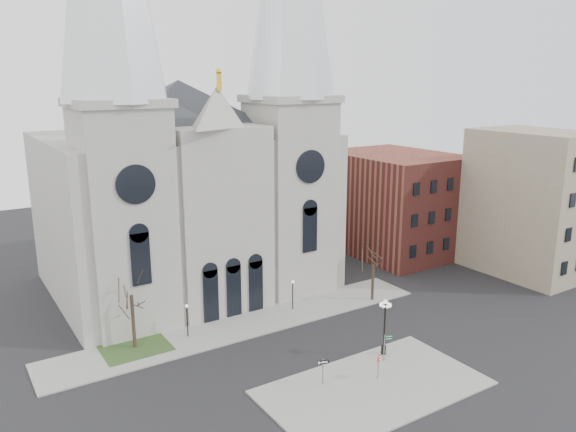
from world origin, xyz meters
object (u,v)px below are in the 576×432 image
stop_sign (378,361)px  one_way_sign (323,367)px  globe_lamp (385,320)px  street_name_sign (385,346)px

stop_sign → one_way_sign: (-4.33, 1.77, -0.11)m
globe_lamp → stop_sign: bearing=-137.9°
globe_lamp → one_way_sign: size_ratio=2.36×
globe_lamp → one_way_sign: 7.87m
globe_lamp → street_name_sign: size_ratio=2.13×
globe_lamp → street_name_sign: (-0.73, -0.97, -1.85)m
stop_sign → street_name_sign: size_ratio=0.91×
one_way_sign → globe_lamp: bearing=28.3°
globe_lamp → one_way_sign: (-7.57, -1.16, -1.79)m
stop_sign → street_name_sign: street_name_sign is taller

